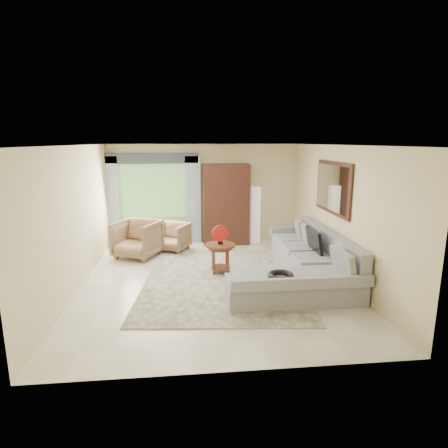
{
  "coord_description": "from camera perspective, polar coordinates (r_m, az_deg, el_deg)",
  "views": [
    {
      "loc": [
        -0.52,
        -6.91,
        2.67
      ],
      "look_at": [
        0.25,
        0.35,
        1.05
      ],
      "focal_mm": 30.0,
      "sensor_mm": 36.0,
      "label": 1
    }
  ],
  "objects": [
    {
      "name": "red_disc",
      "position": [
        7.58,
        -0.57,
        -1.42
      ],
      "size": [
        0.34,
        0.09,
        0.34
      ],
      "primitive_type": "cylinder",
      "rotation": [
        1.57,
        0.0,
        0.18
      ],
      "color": "#B21C11",
      "rests_on": "coffee_table"
    },
    {
      "name": "curtain_right",
      "position": [
        9.91,
        -4.71,
        3.65
      ],
      "size": [
        0.4,
        0.08,
        2.3
      ],
      "primitive_type": "cube",
      "color": "#9EB7CC",
      "rests_on": "ground"
    },
    {
      "name": "tv_screen",
      "position": [
        7.73,
        13.59,
        -2.47
      ],
      "size": [
        0.14,
        0.74,
        0.48
      ],
      "primitive_type": "cube",
      "rotation": [
        0.0,
        -0.17,
        0.0
      ],
      "color": "black",
      "rests_on": "sectional_sofa"
    },
    {
      "name": "garden_hose",
      "position": [
        6.18,
        8.65,
        -7.76
      ],
      "size": [
        0.43,
        0.43,
        0.09
      ],
      "primitive_type": "torus",
      "color": "black",
      "rests_on": "sectional_sofa"
    },
    {
      "name": "ground",
      "position": [
        7.43,
        -1.65,
        -8.56
      ],
      "size": [
        6.0,
        6.0,
        0.0
      ],
      "primitive_type": "plane",
      "color": "silver",
      "rests_on": "ground"
    },
    {
      "name": "coffee_table",
      "position": [
        7.72,
        -0.56,
        -5.19
      ],
      "size": [
        0.62,
        0.62,
        0.62
      ],
      "rotation": [
        0.0,
        0.0,
        0.35
      ],
      "color": "#462012",
      "rests_on": "ground"
    },
    {
      "name": "area_rug",
      "position": [
        7.46,
        -0.17,
        -8.4
      ],
      "size": [
        3.37,
        4.27,
        0.02
      ],
      "primitive_type": "cube",
      "rotation": [
        0.0,
        0.0,
        -0.1
      ],
      "color": "#BBB094",
      "rests_on": "ground"
    },
    {
      "name": "potted_plant",
      "position": [
        10.08,
        -14.9,
        -1.63
      ],
      "size": [
        0.58,
        0.53,
        0.56
      ],
      "primitive_type": "imported",
      "rotation": [
        0.0,
        0.0,
        -0.19
      ],
      "color": "#999999",
      "rests_on": "ground"
    },
    {
      "name": "floor_lamp",
      "position": [
        10.06,
        4.78,
        1.46
      ],
      "size": [
        0.24,
        0.24,
        1.5
      ],
      "primitive_type": "cube",
      "color": "silver",
      "rests_on": "ground"
    },
    {
      "name": "wall_mirror",
      "position": [
        7.9,
        16.24,
        5.33
      ],
      "size": [
        0.05,
        1.7,
        1.05
      ],
      "color": "black",
      "rests_on": "wall_right"
    },
    {
      "name": "armchair_right",
      "position": [
        9.4,
        -7.92,
        -1.93
      ],
      "size": [
        1.0,
        1.01,
        0.69
      ],
      "primitive_type": "imported",
      "rotation": [
        0.0,
        0.0,
        -0.46
      ],
      "color": "#936E50",
      "rests_on": "ground"
    },
    {
      "name": "armoire",
      "position": [
        9.83,
        0.29,
        3.02
      ],
      "size": [
        1.2,
        0.55,
        2.1
      ],
      "primitive_type": "cube",
      "color": "black",
      "rests_on": "ground"
    },
    {
      "name": "window",
      "position": [
        10.0,
        -10.8,
        4.99
      ],
      "size": [
        1.8,
        0.04,
        1.4
      ],
      "primitive_type": "cube",
      "color": "#669E59",
      "rests_on": "wall_back"
    },
    {
      "name": "sectional_sofa",
      "position": [
        7.51,
        12.23,
        -6.33
      ],
      "size": [
        2.3,
        3.46,
        0.9
      ],
      "color": "gray",
      "rests_on": "ground"
    },
    {
      "name": "curtain_left",
      "position": [
        10.09,
        -16.74,
        3.31
      ],
      "size": [
        0.4,
        0.08,
        2.3
      ],
      "primitive_type": "cube",
      "color": "#9EB7CC",
      "rests_on": "ground"
    },
    {
      "name": "armchair_left",
      "position": [
        8.99,
        -13.08,
        -2.22
      ],
      "size": [
        1.25,
        1.26,
        0.87
      ],
      "primitive_type": "imported",
      "rotation": [
        0.0,
        0.0,
        -0.43
      ],
      "color": "#90694F",
      "rests_on": "ground"
    },
    {
      "name": "valance",
      "position": [
        9.86,
        -11.04,
        9.84
      ],
      "size": [
        2.4,
        0.12,
        0.26
      ],
      "primitive_type": "cube",
      "color": "#1E232D",
      "rests_on": "wall_back"
    }
  ]
}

